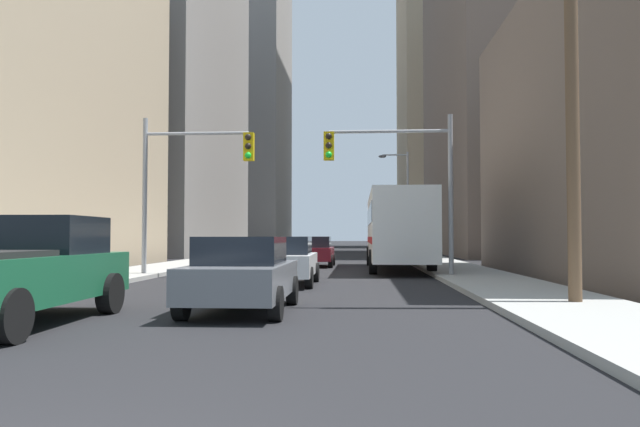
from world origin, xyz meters
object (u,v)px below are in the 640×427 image
Objects in this scene: city_bus at (397,228)px; sedan_maroon at (315,251)px; sedan_grey at (242,274)px; traffic_signal_near_left at (192,169)px; sedan_white at (285,260)px; pickup_truck_green at (19,271)px; traffic_signal_near_right at (394,167)px.

city_bus is 2.74× the size of sedan_maroon.
traffic_signal_near_left reaches higher than sedan_grey.
sedan_white is at bearing -90.42° from sedan_maroon.
traffic_signal_near_right is at bearing 59.53° from pickup_truck_green.
city_bus is 5.92m from traffic_signal_near_right.
sedan_grey is (3.52, 1.99, -0.16)m from pickup_truck_green.
pickup_truck_green reaches higher than sedan_maroon.
pickup_truck_green reaches higher than sedan_white.
sedan_grey is at bearing -90.38° from sedan_maroon.
city_bus is at bearing 66.72° from pickup_truck_green.
traffic_signal_near_right reaches higher than sedan_grey.
city_bus is 1.92× the size of traffic_signal_near_left.
sedan_white and sedan_maroon have the same top height.
sedan_grey is at bearing -69.18° from traffic_signal_near_left.
sedan_white is 0.70× the size of traffic_signal_near_right.
city_bus is 2.74× the size of sedan_grey.
traffic_signal_near_left is 7.54m from traffic_signal_near_right.
city_bus is 9.83m from sedan_white.
pickup_truck_green is 0.91× the size of traffic_signal_near_left.
pickup_truck_green is 1.29× the size of sedan_white.
sedan_grey is 0.70× the size of traffic_signal_near_right.
sedan_grey is at bearing -104.60° from city_bus.
pickup_truck_green is at bearing -113.28° from city_bus.
traffic_signal_near_right is at bearing 0.00° from traffic_signal_near_left.
traffic_signal_near_right is (3.66, 10.22, 3.32)m from sedan_grey.
traffic_signal_near_left is at bearing -180.00° from traffic_signal_near_right.
sedan_maroon is (0.09, 11.74, 0.00)m from sedan_white.
sedan_grey is 6.84m from sedan_white.
traffic_signal_near_right is at bearing 70.30° from sedan_grey.
traffic_signal_near_right is (7.18, 12.21, 3.15)m from pickup_truck_green.
traffic_signal_near_left is (-0.36, 12.21, 3.13)m from pickup_truck_green.
pickup_truck_green is 0.91× the size of traffic_signal_near_right.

